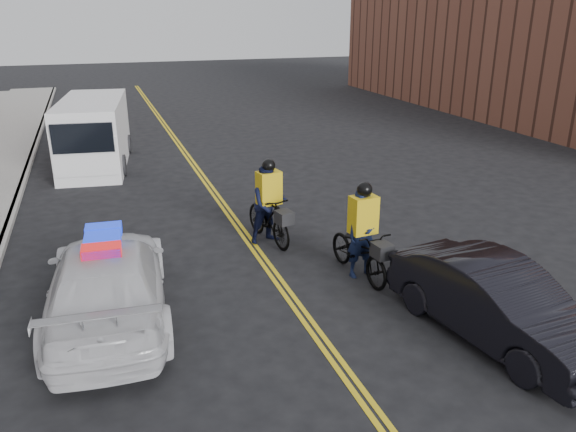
# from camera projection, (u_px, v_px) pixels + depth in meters

# --- Properties ---
(ground) EXTENTS (120.00, 120.00, 0.00)m
(ground) POSITION_uv_depth(u_px,v_px,m) (314.00, 330.00, 10.50)
(ground) COLOR black
(ground) RESTS_ON ground
(center_line_left) EXTENTS (0.10, 60.00, 0.01)m
(center_line_left) POSITION_uv_depth(u_px,v_px,m) (218.00, 201.00, 17.57)
(center_line_left) COLOR gold
(center_line_left) RESTS_ON ground
(center_line_right) EXTENTS (0.10, 60.00, 0.01)m
(center_line_right) POSITION_uv_depth(u_px,v_px,m) (223.00, 201.00, 17.62)
(center_line_right) COLOR gold
(center_line_right) RESTS_ON ground
(curb) EXTENTS (0.20, 60.00, 0.15)m
(curb) POSITION_uv_depth(u_px,v_px,m) (10.00, 221.00, 15.73)
(curb) COLOR gray
(curb) RESTS_ON ground
(building_across) EXTENTS (12.00, 30.00, 11.00)m
(building_across) POSITION_uv_depth(u_px,v_px,m) (563.00, 12.00, 31.33)
(building_across) COLOR brown
(building_across) RESTS_ON ground
(police_cruiser) EXTENTS (2.56, 5.53, 1.72)m
(police_cruiser) POSITION_uv_depth(u_px,v_px,m) (108.00, 281.00, 10.67)
(police_cruiser) COLOR silver
(police_cruiser) RESTS_ON ground
(dark_sedan) EXTENTS (2.22, 4.57, 1.44)m
(dark_sedan) POSITION_uv_depth(u_px,v_px,m) (496.00, 302.00, 10.05)
(dark_sedan) COLOR black
(dark_sedan) RESTS_ON ground
(cargo_van) EXTENTS (2.89, 6.20, 2.50)m
(cargo_van) POSITION_uv_depth(u_px,v_px,m) (94.00, 135.00, 21.11)
(cargo_van) COLOR white
(cargo_van) RESTS_ON ground
(cyclist_near) EXTENTS (1.00, 2.30, 2.19)m
(cyclist_near) POSITION_uv_depth(u_px,v_px,m) (362.00, 244.00, 12.43)
(cyclist_near) COLOR black
(cyclist_near) RESTS_ON ground
(cyclist_far) EXTENTS (1.11, 2.25, 2.20)m
(cyclist_far) POSITION_uv_depth(u_px,v_px,m) (269.00, 210.00, 14.23)
(cyclist_far) COLOR black
(cyclist_far) RESTS_ON ground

